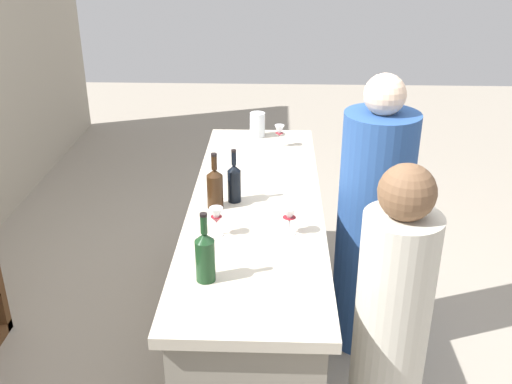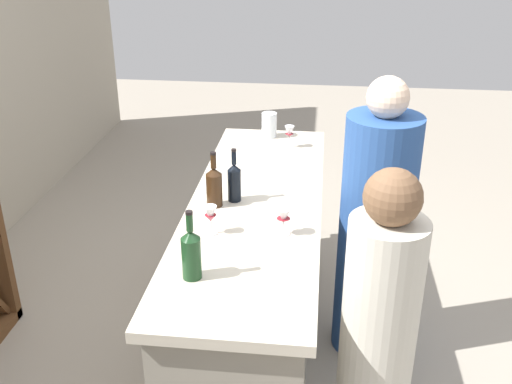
{
  "view_description": "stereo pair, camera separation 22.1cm",
  "coord_description": "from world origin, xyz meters",
  "px_view_note": "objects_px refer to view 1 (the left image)",
  "views": [
    {
      "loc": [
        -2.79,
        -0.1,
        2.31
      ],
      "look_at": [
        0.0,
        0.0,
        1.0
      ],
      "focal_mm": 41.62,
      "sensor_mm": 36.0,
      "label": 1
    },
    {
      "loc": [
        -2.77,
        -0.32,
        2.31
      ],
      "look_at": [
        0.0,
        0.0,
        1.0
      ],
      "focal_mm": 41.62,
      "sensor_mm": 36.0,
      "label": 2
    }
  ],
  "objects_px": {
    "wine_bottle_second_left_amber_brown": "(215,187)",
    "wine_glass_near_right": "(216,217)",
    "wine_bottle_leftmost_olive_green": "(205,255)",
    "wine_glass_near_center": "(279,132)",
    "person_left_guest": "(372,229)",
    "water_pitcher": "(257,125)",
    "wine_bottle_center_near_black": "(234,182)",
    "person_center_guest": "(390,335)",
    "wine_glass_near_left": "(289,216)"
  },
  "relations": [
    {
      "from": "wine_bottle_second_left_amber_brown",
      "to": "wine_glass_near_right",
      "type": "xyz_separation_m",
      "value": [
        -0.3,
        -0.04,
        -0.02
      ]
    },
    {
      "from": "wine_bottle_leftmost_olive_green",
      "to": "wine_glass_near_right",
      "type": "xyz_separation_m",
      "value": [
        0.37,
        -0.01,
        -0.02
      ]
    },
    {
      "from": "wine_glass_near_center",
      "to": "person_left_guest",
      "type": "xyz_separation_m",
      "value": [
        -0.7,
        -0.52,
        -0.32
      ]
    },
    {
      "from": "wine_bottle_second_left_amber_brown",
      "to": "water_pitcher",
      "type": "relative_size",
      "value": 1.78
    },
    {
      "from": "wine_glass_near_center",
      "to": "water_pitcher",
      "type": "height_order",
      "value": "water_pitcher"
    },
    {
      "from": "wine_bottle_center_near_black",
      "to": "water_pitcher",
      "type": "relative_size",
      "value": 1.74
    },
    {
      "from": "wine_bottle_leftmost_olive_green",
      "to": "wine_glass_near_center",
      "type": "distance_m",
      "value": 1.58
    },
    {
      "from": "wine_bottle_second_left_amber_brown",
      "to": "person_center_guest",
      "type": "height_order",
      "value": "person_center_guest"
    },
    {
      "from": "wine_bottle_center_near_black",
      "to": "wine_glass_near_right",
      "type": "bearing_deg",
      "value": 171.13
    },
    {
      "from": "wine_bottle_leftmost_olive_green",
      "to": "person_center_guest",
      "type": "height_order",
      "value": "person_center_guest"
    },
    {
      "from": "wine_glass_near_left",
      "to": "person_center_guest",
      "type": "xyz_separation_m",
      "value": [
        -0.4,
        -0.43,
        -0.35
      ]
    },
    {
      "from": "wine_bottle_center_near_black",
      "to": "person_left_guest",
      "type": "distance_m",
      "value": 0.83
    },
    {
      "from": "wine_glass_near_center",
      "to": "wine_bottle_leftmost_olive_green",
      "type": "bearing_deg",
      "value": 169.13
    },
    {
      "from": "wine_glass_near_left",
      "to": "person_left_guest",
      "type": "distance_m",
      "value": 0.72
    },
    {
      "from": "wine_glass_near_left",
      "to": "water_pitcher",
      "type": "distance_m",
      "value": 1.35
    },
    {
      "from": "wine_bottle_second_left_amber_brown",
      "to": "wine_glass_near_right",
      "type": "bearing_deg",
      "value": -173.11
    },
    {
      "from": "person_left_guest",
      "to": "wine_bottle_leftmost_olive_green",
      "type": "bearing_deg",
      "value": 60.72
    },
    {
      "from": "wine_glass_near_left",
      "to": "wine_glass_near_center",
      "type": "xyz_separation_m",
      "value": [
        1.15,
        0.05,
        0.01
      ]
    },
    {
      "from": "wine_glass_near_right",
      "to": "person_left_guest",
      "type": "height_order",
      "value": "person_left_guest"
    },
    {
      "from": "wine_glass_near_left",
      "to": "wine_bottle_leftmost_olive_green",
      "type": "bearing_deg",
      "value": 139.54
    },
    {
      "from": "person_left_guest",
      "to": "person_center_guest",
      "type": "height_order",
      "value": "person_left_guest"
    },
    {
      "from": "wine_glass_near_left",
      "to": "person_left_guest",
      "type": "height_order",
      "value": "person_left_guest"
    },
    {
      "from": "wine_bottle_center_near_black",
      "to": "wine_glass_near_left",
      "type": "relative_size",
      "value": 2.13
    },
    {
      "from": "wine_bottle_second_left_amber_brown",
      "to": "wine_glass_near_center",
      "type": "xyz_separation_m",
      "value": [
        0.89,
        -0.33,
        -0.01
      ]
    },
    {
      "from": "wine_bottle_center_near_black",
      "to": "person_left_guest",
      "type": "bearing_deg",
      "value": -81.06
    },
    {
      "from": "wine_glass_near_right",
      "to": "person_center_guest",
      "type": "height_order",
      "value": "person_center_guest"
    },
    {
      "from": "water_pitcher",
      "to": "person_center_guest",
      "type": "bearing_deg",
      "value": -160.29
    },
    {
      "from": "wine_bottle_second_left_amber_brown",
      "to": "wine_bottle_leftmost_olive_green",
      "type": "bearing_deg",
      "value": -177.7
    },
    {
      "from": "wine_glass_near_left",
      "to": "person_left_guest",
      "type": "xyz_separation_m",
      "value": [
        0.45,
        -0.47,
        -0.31
      ]
    },
    {
      "from": "wine_glass_near_left",
      "to": "wine_glass_near_right",
      "type": "relative_size",
      "value": 0.95
    },
    {
      "from": "wine_bottle_leftmost_olive_green",
      "to": "person_center_guest",
      "type": "xyz_separation_m",
      "value": [
        0.0,
        -0.78,
        -0.38
      ]
    },
    {
      "from": "wine_bottle_second_left_amber_brown",
      "to": "person_center_guest",
      "type": "xyz_separation_m",
      "value": [
        -0.67,
        -0.8,
        -0.37
      ]
    },
    {
      "from": "wine_bottle_center_near_black",
      "to": "person_center_guest",
      "type": "distance_m",
      "value": 1.09
    },
    {
      "from": "wine_glass_near_center",
      "to": "wine_glass_near_left",
      "type": "bearing_deg",
      "value": -177.66
    },
    {
      "from": "wine_glass_near_right",
      "to": "wine_bottle_second_left_amber_brown",
      "type": "bearing_deg",
      "value": 6.89
    },
    {
      "from": "wine_bottle_leftmost_olive_green",
      "to": "wine_glass_near_left",
      "type": "relative_size",
      "value": 2.27
    },
    {
      "from": "wine_glass_near_right",
      "to": "person_center_guest",
      "type": "bearing_deg",
      "value": -115.96
    },
    {
      "from": "wine_bottle_leftmost_olive_green",
      "to": "water_pitcher",
      "type": "bearing_deg",
      "value": -4.97
    },
    {
      "from": "wine_bottle_leftmost_olive_green",
      "to": "water_pitcher",
      "type": "height_order",
      "value": "wine_bottle_leftmost_olive_green"
    },
    {
      "from": "wine_bottle_second_left_amber_brown",
      "to": "person_left_guest",
      "type": "bearing_deg",
      "value": -77.37
    },
    {
      "from": "wine_bottle_leftmost_olive_green",
      "to": "wine_glass_near_left",
      "type": "distance_m",
      "value": 0.53
    },
    {
      "from": "wine_glass_near_left",
      "to": "wine_glass_near_center",
      "type": "relative_size",
      "value": 0.94
    },
    {
      "from": "person_center_guest",
      "to": "person_left_guest",
      "type": "bearing_deg",
      "value": -113.43
    },
    {
      "from": "wine_bottle_center_near_black",
      "to": "person_center_guest",
      "type": "height_order",
      "value": "person_center_guest"
    },
    {
      "from": "person_center_guest",
      "to": "wine_glass_near_right",
      "type": "bearing_deg",
      "value": -46.64
    },
    {
      "from": "wine_glass_near_left",
      "to": "water_pitcher",
      "type": "height_order",
      "value": "water_pitcher"
    },
    {
      "from": "wine_glass_near_left",
      "to": "wine_glass_near_center",
      "type": "height_order",
      "value": "wine_glass_near_center"
    },
    {
      "from": "wine_bottle_center_near_black",
      "to": "water_pitcher",
      "type": "height_order",
      "value": "wine_bottle_center_near_black"
    },
    {
      "from": "wine_bottle_second_left_amber_brown",
      "to": "wine_bottle_center_near_black",
      "type": "relative_size",
      "value": 1.02
    },
    {
      "from": "person_left_guest",
      "to": "wine_bottle_center_near_black",
      "type": "bearing_deg",
      "value": 23.24
    }
  ]
}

